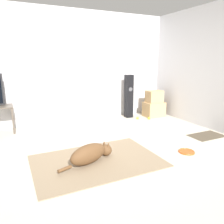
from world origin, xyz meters
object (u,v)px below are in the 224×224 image
object	(u,v)px
cardboard_box_lower	(154,109)
floor_speaker	(129,96)
tennis_ball_by_boxes	(138,118)
tennis_ball_near_speaker	(149,118)
cardboard_box_upper	(154,97)
frisbee	(187,152)
dog	(91,154)

from	to	relation	value
cardboard_box_lower	floor_speaker	distance (m)	0.76
tennis_ball_by_boxes	tennis_ball_near_speaker	world-z (taller)	same
tennis_ball_by_boxes	cardboard_box_lower	bearing A→B (deg)	9.40
cardboard_box_upper	floor_speaker	world-z (taller)	floor_speaker
frisbee	cardboard_box_upper	size ratio (longest dim) A/B	0.64
floor_speaker	tennis_ball_by_boxes	distance (m)	0.60
cardboard_box_upper	tennis_ball_by_boxes	distance (m)	0.74
cardboard_box_lower	tennis_ball_by_boxes	world-z (taller)	cardboard_box_lower
frisbee	cardboard_box_upper	world-z (taller)	cardboard_box_upper
frisbee	floor_speaker	size ratio (longest dim) A/B	0.23
tennis_ball_by_boxes	dog	bearing A→B (deg)	-137.36
cardboard_box_lower	tennis_ball_near_speaker	size ratio (longest dim) A/B	7.60
frisbee	tennis_ball_near_speaker	size ratio (longest dim) A/B	3.78
frisbee	cardboard_box_lower	distance (m)	2.32
cardboard_box_lower	tennis_ball_by_boxes	size ratio (longest dim) A/B	7.60
floor_speaker	tennis_ball_near_speaker	xyz separation A→B (m)	(0.34, -0.44, -0.51)
dog	frisbee	xyz separation A→B (m)	(1.51, -0.32, -0.13)
frisbee	tennis_ball_near_speaker	world-z (taller)	tennis_ball_near_speaker
dog	tennis_ball_near_speaker	size ratio (longest dim) A/B	13.43
frisbee	cardboard_box_upper	xyz separation A→B (m)	(0.90, 2.12, 0.51)
cardboard_box_lower	tennis_ball_by_boxes	bearing A→B (deg)	-170.60
cardboard_box_upper	floor_speaker	distance (m)	0.67
frisbee	tennis_ball_near_speaker	bearing A→B (deg)	72.32
dog	tennis_ball_by_boxes	xyz separation A→B (m)	(1.86, 1.72, -0.11)
dog	floor_speaker	bearing A→B (deg)	48.68
floor_speaker	tennis_ball_by_boxes	xyz separation A→B (m)	(0.09, -0.30, -0.51)
tennis_ball_by_boxes	floor_speaker	bearing A→B (deg)	107.35
cardboard_box_lower	cardboard_box_upper	xyz separation A→B (m)	(-0.01, -0.00, 0.34)
cardboard_box_upper	tennis_ball_near_speaker	distance (m)	0.62
floor_speaker	cardboard_box_lower	bearing A→B (deg)	-17.81
frisbee	floor_speaker	bearing A→B (deg)	83.52
cardboard_box_upper	tennis_ball_by_boxes	size ratio (longest dim) A/B	5.94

